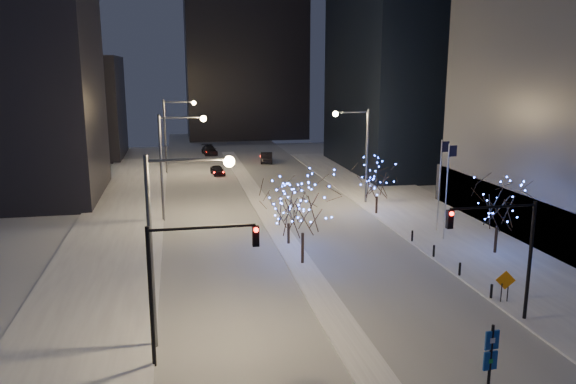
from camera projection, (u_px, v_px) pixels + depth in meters
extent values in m
plane|color=silver|center=(353.00, 346.00, 28.98)|extent=(160.00, 160.00, 0.00)
cube|color=#ABB1BA|center=(257.00, 197.00, 62.50)|extent=(20.00, 130.00, 0.02)
cube|color=white|center=(264.00, 208.00, 57.70)|extent=(2.00, 80.00, 0.15)
cube|color=white|center=(443.00, 226.00, 50.99)|extent=(10.00, 90.00, 0.15)
cube|color=white|center=(112.00, 245.00, 45.44)|extent=(8.00, 90.00, 0.15)
cube|color=black|center=(63.00, 108.00, 89.34)|extent=(18.00, 16.00, 16.00)
cube|color=black|center=(245.00, 34.00, 113.74)|extent=(24.00, 14.00, 42.00)
cylinder|color=#595E66|center=(151.00, 254.00, 27.91)|extent=(0.24, 0.24, 10.00)
cylinder|color=#595E66|center=(188.00, 160.00, 27.29)|extent=(4.00, 0.16, 0.16)
sphere|color=#F7CD7B|center=(229.00, 162.00, 27.70)|extent=(0.56, 0.56, 0.56)
cylinder|color=#595E66|center=(161.00, 169.00, 51.86)|extent=(0.24, 0.24, 10.00)
cylinder|color=#595E66|center=(181.00, 117.00, 51.23)|extent=(4.00, 0.16, 0.16)
sphere|color=#F7CD7B|center=(203.00, 119.00, 51.65)|extent=(0.56, 0.56, 0.56)
cylinder|color=#595E66|center=(165.00, 137.00, 75.80)|extent=(0.24, 0.24, 10.00)
cylinder|color=#595E66|center=(179.00, 102.00, 75.17)|extent=(4.00, 0.16, 0.16)
sphere|color=#F7CD7B|center=(194.00, 103.00, 75.59)|extent=(0.56, 0.56, 0.56)
cylinder|color=#595E66|center=(367.00, 157.00, 58.75)|extent=(0.24, 0.24, 10.00)
cylinder|color=#595E66|center=(352.00, 112.00, 57.40)|extent=(3.50, 0.16, 0.16)
sphere|color=#F7CD7B|center=(335.00, 114.00, 57.10)|extent=(0.56, 0.56, 0.56)
cylinder|color=black|center=(151.00, 298.00, 26.32)|extent=(0.20, 0.20, 7.00)
cylinder|color=black|center=(202.00, 228.00, 26.09)|extent=(5.00, 0.14, 0.14)
cube|color=black|center=(256.00, 236.00, 26.69)|extent=(0.32, 0.28, 1.00)
sphere|color=#FF0C05|center=(256.00, 230.00, 26.44)|extent=(0.22, 0.22, 0.22)
cylinder|color=black|center=(530.00, 262.00, 31.20)|extent=(0.20, 0.20, 7.00)
cylinder|color=black|center=(493.00, 207.00, 30.01)|extent=(5.00, 0.14, 0.14)
cube|color=black|center=(450.00, 219.00, 29.65)|extent=(0.32, 0.28, 1.00)
sphere|color=#FF0C05|center=(452.00, 214.00, 29.40)|extent=(0.22, 0.22, 0.22)
cylinder|color=silver|center=(446.00, 192.00, 45.90)|extent=(0.10, 0.10, 8.00)
cube|color=black|center=(453.00, 151.00, 45.24)|extent=(0.70, 0.03, 0.90)
cylinder|color=silver|center=(439.00, 186.00, 48.41)|extent=(0.10, 0.10, 8.00)
cube|color=black|center=(445.00, 147.00, 47.75)|extent=(0.70, 0.03, 0.90)
cylinder|color=black|center=(491.00, 291.00, 34.64)|extent=(0.16, 0.16, 0.90)
cylinder|color=black|center=(460.00, 269.00, 38.47)|extent=(0.16, 0.16, 0.90)
cylinder|color=black|center=(434.00, 251.00, 42.30)|extent=(0.16, 0.16, 0.90)
cylinder|color=black|center=(412.00, 236.00, 46.13)|extent=(0.16, 0.16, 0.90)
imported|color=black|center=(218.00, 170.00, 75.77)|extent=(2.06, 3.94, 1.28)
imported|color=black|center=(267.00, 157.00, 85.63)|extent=(2.54, 5.16, 1.63)
imported|color=#222227|center=(209.00, 150.00, 93.59)|extent=(2.67, 5.39, 1.51)
cylinder|color=black|center=(303.00, 248.00, 40.82)|extent=(0.22, 0.22, 2.26)
cylinder|color=black|center=(289.00, 233.00, 45.46)|extent=(0.22, 0.22, 1.68)
cylinder|color=black|center=(496.00, 240.00, 43.16)|extent=(0.22, 0.22, 2.04)
cylinder|color=black|center=(377.00, 205.00, 55.03)|extent=(0.22, 0.22, 1.65)
cylinder|color=black|center=(490.00, 365.00, 23.62)|extent=(0.13, 0.13, 3.65)
cube|color=#0E3E9B|center=(492.00, 340.00, 23.38)|extent=(0.65, 0.15, 0.83)
cube|color=#0E3E9B|center=(490.00, 361.00, 23.58)|extent=(0.65, 0.15, 0.83)
cylinder|color=black|center=(501.00, 293.00, 34.04)|extent=(0.06, 0.06, 1.17)
cylinder|color=black|center=(508.00, 292.00, 34.12)|extent=(0.06, 0.06, 1.17)
cube|color=orange|center=(506.00, 280.00, 33.90)|extent=(1.18, 0.33, 1.21)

